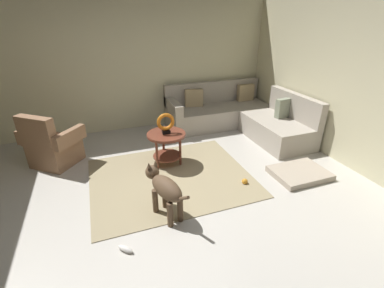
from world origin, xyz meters
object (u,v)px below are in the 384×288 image
(armchair, at_px, (52,146))
(dog, at_px, (165,188))
(sectional_couch, at_px, (238,116))
(torus_sculpture, at_px, (166,123))
(side_table, at_px, (167,141))
(dog_bed_mat, at_px, (299,173))
(dog_toy_bone, at_px, (125,249))
(dog_toy_ball, at_px, (245,181))

(armchair, distance_m, dog, 2.25)
(sectional_couch, xyz_separation_m, torus_sculpture, (-1.78, -0.90, 0.42))
(torus_sculpture, relative_size, dog, 0.40)
(sectional_couch, bearing_deg, torus_sculpture, -153.13)
(side_table, xyz_separation_m, dog, (-0.35, -1.18, -0.04))
(dog_bed_mat, distance_m, dog_toy_bone, 2.71)
(armchair, relative_size, dog_toy_ball, 11.89)
(sectional_couch, height_order, dog_toy_ball, sectional_couch)
(sectional_couch, relative_size, armchair, 2.25)
(side_table, distance_m, dog_bed_mat, 2.08)
(dog_toy_bone, bearing_deg, dog_toy_ball, 20.10)
(sectional_couch, distance_m, dog, 2.97)
(dog_toy_bone, bearing_deg, torus_sculpture, 60.87)
(sectional_couch, xyz_separation_m, side_table, (-1.78, -0.90, 0.12))
(torus_sculpture, bearing_deg, dog_bed_mat, -30.32)
(armchair, relative_size, torus_sculpture, 3.07)
(side_table, bearing_deg, dog_toy_bone, -119.13)
(dog_toy_ball, bearing_deg, sectional_couch, 64.10)
(sectional_couch, distance_m, dog_bed_mat, 1.95)
(dog_bed_mat, bearing_deg, dog_toy_bone, -168.18)
(dog_bed_mat, xyz_separation_m, dog_toy_ball, (-0.88, 0.09, -0.00))
(dog_bed_mat, height_order, dog, dog)
(armchair, xyz_separation_m, side_table, (1.70, -0.61, 0.09))
(armchair, distance_m, dog_bed_mat, 3.85)
(armchair, xyz_separation_m, dog, (1.35, -1.79, 0.05))
(dog_toy_bone, bearing_deg, armchair, 110.32)
(armchair, distance_m, dog_toy_ball, 3.03)
(sectional_couch, height_order, dog_bed_mat, sectional_couch)
(torus_sculpture, height_order, dog_toy_ball, torus_sculpture)
(sectional_couch, bearing_deg, side_table, -153.13)
(armchair, height_order, side_table, armchair)
(dog_bed_mat, bearing_deg, side_table, 149.68)
(torus_sculpture, distance_m, dog_toy_ball, 1.45)
(torus_sculpture, xyz_separation_m, dog, (-0.35, -1.18, -0.33))
(dog, bearing_deg, torus_sculpture, 54.63)
(torus_sculpture, bearing_deg, side_table, 0.00)
(dog_toy_ball, distance_m, dog_toy_bone, 1.88)
(armchair, height_order, dog_toy_bone, armchair)
(armchair, xyz_separation_m, dog_toy_bone, (0.81, -2.20, -0.29))
(dog, distance_m, dog_toy_ball, 1.30)
(armchair, bearing_deg, dog_toy_bone, -30.63)
(dog_bed_mat, relative_size, dog_toy_ball, 9.52)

